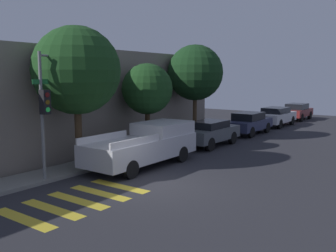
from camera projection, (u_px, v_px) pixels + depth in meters
ground_plane at (149, 185)px, 13.77m from camera, size 60.00×60.00×0.00m
sidewalk at (76, 168)px, 16.12m from camera, size 26.00×1.69×0.14m
building_row at (16, 103)px, 18.25m from camera, size 26.00×6.00×5.35m
crosswalk at (77, 200)px, 12.08m from camera, size 4.36×2.60×0.00m
traffic_light_pole at (51, 95)px, 14.00m from camera, size 2.12×0.56×4.89m
pickup_truck at (146, 144)px, 16.78m from camera, size 5.77×2.14×1.84m
sedan_near_corner at (210, 132)px, 21.46m from camera, size 4.31×1.75×1.46m
sedan_middle at (249, 123)px, 25.78m from camera, size 4.43×1.76×1.52m
sedan_far_end at (276, 116)px, 30.02m from camera, size 4.64×1.86×1.51m
sedan_tail_of_row at (297, 111)px, 34.39m from camera, size 4.24×1.78×1.50m
tree_near_corner at (77, 71)px, 15.51m from camera, size 3.67×3.67×6.07m
tree_midblock at (147, 89)px, 19.34m from camera, size 2.64×2.64×4.66m
tree_far_end at (195, 73)px, 22.97m from camera, size 3.42×3.42×5.92m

